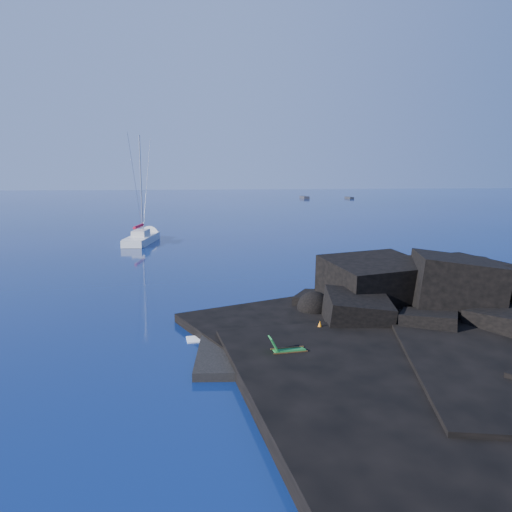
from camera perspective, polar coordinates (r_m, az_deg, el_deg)
The scene contains 11 objects.
ground at distance 21.12m, azimuth -7.25°, elevation -11.92°, with size 400.00×400.00×0.00m, color #031439.
headland at distance 27.25m, azimuth 21.45°, elevation -7.54°, with size 24.00×24.00×3.60m, color black, non-canonical shape.
beach at distance 22.05m, azimuth 4.73°, elevation -10.93°, with size 8.50×6.00×0.70m, color black.
surf_foam at distance 26.32m, azimuth 3.69°, elevation -7.47°, with size 10.00×8.00×0.06m, color white, non-canonical shape.
sailboat at distance 56.41m, azimuth -12.87°, elevation 1.50°, with size 2.34×11.16×11.69m, color silver, non-canonical shape.
deck_chair at distance 20.34m, azimuth 3.80°, elevation -10.17°, with size 1.45×0.63×1.00m, color #166427, non-canonical shape.
towel at distance 21.47m, azimuth 0.91°, elevation -10.41°, with size 2.00×0.95×0.05m, color silver.
sunbather at distance 21.42m, azimuth 0.91°, elevation -10.05°, with size 1.75×0.43×0.23m, color #EA9E7A, non-canonical shape.
marker_cone at distance 23.57m, azimuth 7.30°, elevation -8.01°, with size 0.36×0.36×0.55m, color orange.
distant_boat_a at distance 146.96m, azimuth 5.56°, elevation 6.56°, with size 1.60×5.14×0.69m, color #2B2A30.
distant_boat_b at distance 147.87m, azimuth 10.61°, elevation 6.46°, with size 1.23×3.97×0.53m, color #242429.
Camera 1 is at (-0.01, -19.66, 7.73)m, focal length 35.00 mm.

